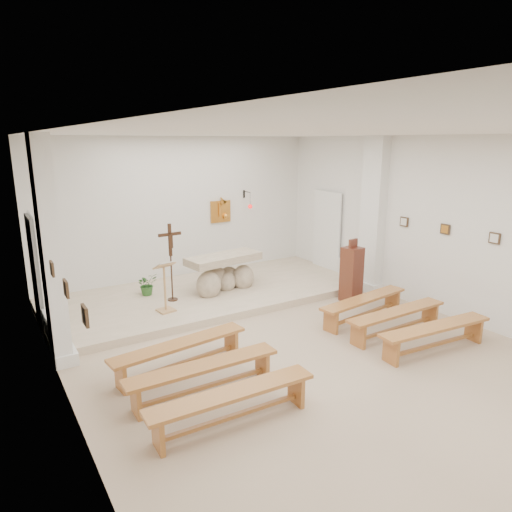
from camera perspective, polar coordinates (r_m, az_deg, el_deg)
ground at (r=7.55m, az=6.56°, el=-12.52°), size 7.00×10.00×0.00m
wall_left at (r=5.54m, az=-22.54°, el=-4.07°), size 0.02×10.00×3.50m
wall_right at (r=9.50m, az=23.63°, el=3.09°), size 0.02×10.00×3.50m
wall_back at (r=11.20m, az=-9.31°, el=5.61°), size 7.00×0.02×3.50m
ceiling at (r=6.75m, az=7.42°, el=14.99°), size 7.00×10.00×0.02m
sanctuary_platform at (r=10.27m, az=-5.68°, el=-4.69°), size 6.98×3.00×0.15m
pilaster_left at (r=7.47m, az=-24.32°, el=0.29°), size 0.26×0.55×3.50m
pilaster_right at (r=10.64m, az=14.41°, el=4.91°), size 0.26×0.55×3.50m
gold_wall_relief at (r=11.63m, az=-4.45°, el=5.56°), size 0.55×0.04×0.55m
sanctuary_lamp at (r=11.73m, az=-0.84°, el=6.46°), size 0.11×0.36×0.44m
station_frame_left_front at (r=4.80m, az=-20.59°, el=-7.00°), size 0.03×0.20×0.20m
station_frame_left_mid at (r=5.74m, az=-22.66°, el=-3.77°), size 0.03×0.20×0.20m
station_frame_left_rear at (r=6.69m, az=-24.14°, el=-1.46°), size 0.03×0.20×0.20m
station_frame_right_front at (r=9.07m, az=27.66°, el=1.99°), size 0.03×0.20×0.20m
station_frame_right_mid at (r=9.60m, az=22.57°, el=3.12°), size 0.03×0.20×0.20m
station_frame_right_rear at (r=10.20m, az=18.03°, el=4.10°), size 0.03×0.20×0.20m
radiator_left at (r=8.56m, az=-24.39°, el=-8.46°), size 0.10×0.85×0.52m
radiator_right at (r=11.48m, az=11.66°, el=-1.85°), size 0.10×0.85×0.52m
altar at (r=10.17m, az=-4.13°, el=-2.41°), size 1.76×0.88×0.87m
lectern at (r=8.98m, az=-11.29°, el=-3.77°), size 0.41×0.36×1.02m
crucifix_stand at (r=9.47m, az=-10.60°, el=-0.09°), size 0.49×0.21×1.62m
potted_plant at (r=10.11m, az=-13.45°, el=-3.45°), size 0.48×0.44×0.47m
donation_pedestal at (r=10.03m, az=11.85°, el=-2.21°), size 0.41×0.41×1.38m
bench_left_front at (r=7.07m, az=-9.45°, el=-11.47°), size 2.20×0.59×0.46m
bench_right_front at (r=9.08m, az=13.35°, el=-5.77°), size 2.20×0.61×0.46m
bench_left_second at (r=6.41m, az=-6.57°, el=-14.21°), size 2.18×0.38×0.46m
bench_right_second at (r=8.57m, az=17.18°, el=-7.24°), size 2.17×0.37×0.46m
bench_left_third at (r=5.78m, az=-2.94°, el=-17.51°), size 2.18×0.42×0.46m
bench_right_third at (r=8.12m, az=21.50°, el=-8.84°), size 2.19×0.55×0.46m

